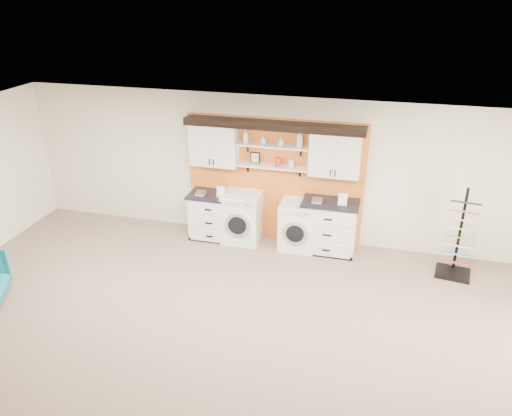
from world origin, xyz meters
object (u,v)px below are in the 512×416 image
(base_cabinet_right, at_px, (329,227))
(sample_rack, at_px, (457,248))
(washer, at_px, (242,217))
(base_cabinet_left, at_px, (214,215))
(dryer, at_px, (298,225))

(base_cabinet_right, distance_m, sample_rack, 2.23)
(base_cabinet_right, bearing_deg, washer, -179.89)
(base_cabinet_left, relative_size, sample_rack, 0.60)
(dryer, bearing_deg, sample_rack, -5.81)
(base_cabinet_left, bearing_deg, washer, -0.33)
(base_cabinet_left, bearing_deg, sample_rack, -3.68)
(washer, relative_size, sample_rack, 0.63)
(washer, height_order, dryer, washer)
(washer, distance_m, sample_rack, 3.91)
(washer, relative_size, dryer, 1.07)
(base_cabinet_left, bearing_deg, base_cabinet_right, -0.00)
(base_cabinet_right, xyz_separation_m, dryer, (-0.58, -0.00, -0.04))
(base_cabinet_left, distance_m, base_cabinet_right, 2.26)
(base_cabinet_right, height_order, washer, base_cabinet_right)
(washer, bearing_deg, dryer, 0.00)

